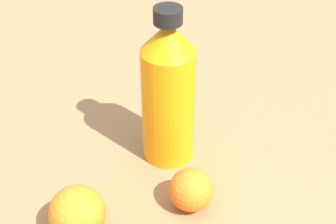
# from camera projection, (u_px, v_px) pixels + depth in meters

# --- Properties ---
(ground_plane) EXTENTS (2.40, 2.40, 0.00)m
(ground_plane) POSITION_uv_depth(u_px,v_px,m) (184.00, 146.00, 0.81)
(ground_plane) COLOR olive
(water_bottle) EXTENTS (0.08, 0.08, 0.25)m
(water_bottle) POSITION_uv_depth(u_px,v_px,m) (168.00, 92.00, 0.73)
(water_bottle) COLOR orange
(water_bottle) RESTS_ON ground_plane
(orange_0) EXTENTS (0.06, 0.06, 0.06)m
(orange_0) POSITION_uv_depth(u_px,v_px,m) (192.00, 190.00, 0.69)
(orange_0) COLOR orange
(orange_0) RESTS_ON ground_plane
(orange_2) EXTENTS (0.07, 0.07, 0.07)m
(orange_2) POSITION_uv_depth(u_px,v_px,m) (77.00, 213.00, 0.65)
(orange_2) COLOR orange
(orange_2) RESTS_ON ground_plane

